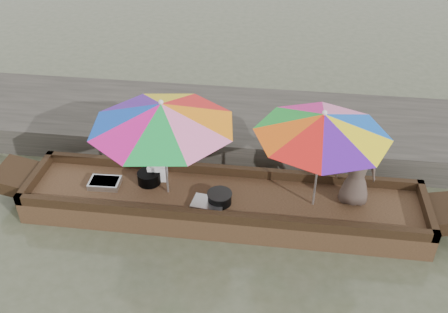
# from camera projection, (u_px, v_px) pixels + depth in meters

# --- Properties ---
(water) EXTENTS (80.00, 80.00, 0.00)m
(water) POSITION_uv_depth(u_px,v_px,m) (223.00, 214.00, 7.60)
(water) COLOR #434932
(water) RESTS_ON ground
(dock) EXTENTS (22.00, 2.20, 0.50)m
(dock) POSITION_uv_depth(u_px,v_px,m) (239.00, 126.00, 9.25)
(dock) COLOR #2D2B26
(dock) RESTS_ON ground
(boat_hull) EXTENTS (5.93, 1.20, 0.35)m
(boat_hull) POSITION_uv_depth(u_px,v_px,m) (223.00, 205.00, 7.50)
(boat_hull) COLOR black
(boat_hull) RESTS_ON water
(cooking_pot) EXTENTS (0.35, 0.35, 0.18)m
(cooking_pot) POSITION_uv_depth(u_px,v_px,m) (149.00, 178.00, 7.62)
(cooking_pot) COLOR black
(cooking_pot) RESTS_ON boat_hull
(tray_crayfish) EXTENTS (0.48, 0.34, 0.09)m
(tray_crayfish) POSITION_uv_depth(u_px,v_px,m) (105.00, 183.00, 7.59)
(tray_crayfish) COLOR silver
(tray_crayfish) RESTS_ON boat_hull
(tray_scallop) EXTENTS (0.50, 0.38, 0.06)m
(tray_scallop) POSITION_uv_depth(u_px,v_px,m) (208.00, 203.00, 7.22)
(tray_scallop) COLOR silver
(tray_scallop) RESTS_ON boat_hull
(charcoal_grill) EXTENTS (0.34, 0.34, 0.16)m
(charcoal_grill) POSITION_uv_depth(u_px,v_px,m) (220.00, 198.00, 7.23)
(charcoal_grill) COLOR black
(charcoal_grill) RESTS_ON boat_hull
(supply_bag) EXTENTS (0.30, 0.24, 0.26)m
(supply_bag) POSITION_uv_depth(u_px,v_px,m) (158.00, 171.00, 7.70)
(supply_bag) COLOR white
(supply_bag) RESTS_ON boat_hull
(vendor) EXTENTS (0.58, 0.40, 1.14)m
(vendor) POSITION_uv_depth(u_px,v_px,m) (357.00, 170.00, 6.98)
(vendor) COLOR #473931
(vendor) RESTS_ON boat_hull
(umbrella_bow) EXTENTS (2.52, 2.52, 1.55)m
(umbrella_bow) POSITION_uv_depth(u_px,v_px,m) (165.00, 149.00, 7.05)
(umbrella_bow) COLOR orange
(umbrella_bow) RESTS_ON boat_hull
(umbrella_stern) EXTENTS (1.90, 1.90, 1.55)m
(umbrella_stern) POSITION_uv_depth(u_px,v_px,m) (318.00, 160.00, 6.81)
(umbrella_stern) COLOR blue
(umbrella_stern) RESTS_ON boat_hull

